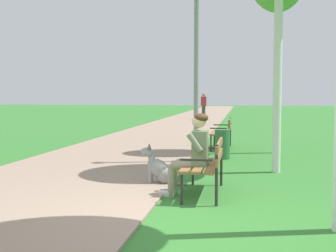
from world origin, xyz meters
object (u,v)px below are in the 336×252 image
(person_seated_on_near_bench, at_px, (193,151))
(litter_bin, at_px, (222,144))
(dog_grey, at_px, (161,170))
(pedestrian_distant, at_px, (204,107))
(lamp_post_near, at_px, (196,72))
(park_bench_near, at_px, (207,161))
(park_bench_mid, at_px, (223,131))

(person_seated_on_near_bench, bearing_deg, litter_bin, 86.20)
(dog_grey, bearing_deg, pedestrian_distant, 92.89)
(litter_bin, bearing_deg, lamp_post_near, -126.62)
(park_bench_near, distance_m, dog_grey, 1.03)
(pedestrian_distant, bearing_deg, park_bench_mid, -82.64)
(park_bench_near, distance_m, pedestrian_distant, 19.63)
(park_bench_near, relative_size, dog_grey, 1.80)
(dog_grey, xyz_separation_m, litter_bin, (0.88, 3.25, 0.09))
(park_bench_near, bearing_deg, pedestrian_distant, 95.22)
(pedestrian_distant, bearing_deg, park_bench_near, -84.78)
(park_bench_near, distance_m, person_seated_on_near_bench, 0.29)
(dog_grey, distance_m, lamp_post_near, 3.10)
(dog_grey, bearing_deg, person_seated_on_near_bench, -47.60)
(lamp_post_near, bearing_deg, park_bench_near, -80.77)
(dog_grey, bearing_deg, lamp_post_near, 82.53)
(park_bench_near, relative_size, park_bench_mid, 1.00)
(park_bench_mid, height_order, lamp_post_near, lamp_post_near)
(park_bench_near, xyz_separation_m, person_seated_on_near_bench, (-0.21, -0.12, 0.17))
(dog_grey, relative_size, litter_bin, 1.19)
(dog_grey, bearing_deg, park_bench_near, -33.87)
(person_seated_on_near_bench, relative_size, lamp_post_near, 0.32)
(dog_grey, bearing_deg, litter_bin, 74.84)
(dog_grey, distance_m, litter_bin, 3.37)
(lamp_post_near, bearing_deg, park_bench_mid, 79.90)
(park_bench_near, bearing_deg, park_bench_mid, 90.12)
(person_seated_on_near_bench, distance_m, litter_bin, 3.96)
(park_bench_mid, relative_size, litter_bin, 2.14)
(dog_grey, relative_size, lamp_post_near, 0.21)
(dog_grey, bearing_deg, park_bench_mid, 81.16)
(park_bench_near, relative_size, person_seated_on_near_bench, 1.20)
(park_bench_near, xyz_separation_m, park_bench_mid, (-0.01, 5.80, 0.00))
(litter_bin, bearing_deg, park_bench_near, -90.82)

